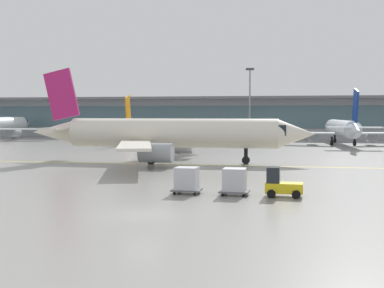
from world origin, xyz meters
The scene contains 10 objects.
ground_plane centered at (0.00, 0.00, 0.00)m, with size 400.00×400.00×0.00m, color gray.
taxiway_centreline_stripe centered at (-5.51, 29.12, 0.00)m, with size 110.00×0.36×0.01m, color yellow.
terminal_concourse centered at (0.00, 94.79, 4.92)m, with size 190.35×11.00×9.60m.
gate_airplane_1 centered at (-21.94, 72.60, 2.73)m, with size 25.47×27.50×9.10m.
gate_airplane_2 centered at (17.07, 70.65, 2.96)m, with size 27.61×29.81×9.87m.
taxiing_regional_jet centered at (-5.95, 31.12, 3.40)m, with size 34.16×31.86×11.35m.
baggage_tug centered at (7.68, 8.09, 0.89)m, with size 2.63×1.67×2.10m.
cargo_dolly_lead centered at (4.40, 8.15, 1.05)m, with size 2.13×1.64×1.94m.
cargo_dolly_trailing centered at (0.89, 8.22, 1.05)m, with size 2.13×1.64×1.94m.
apron_light_mast_1 centered at (-1.18, 86.37, 8.51)m, with size 1.80×0.36×15.63m.
Camera 1 is at (8.60, -29.06, 5.92)m, focal length 49.19 mm.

